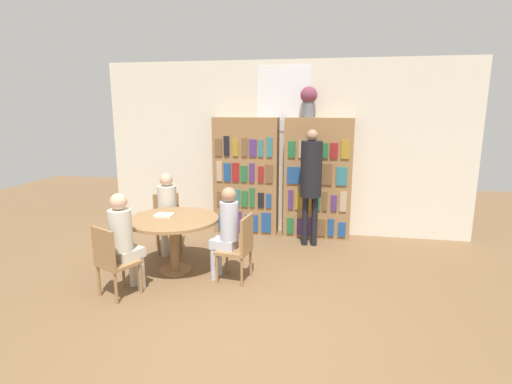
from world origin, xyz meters
The scene contains 14 objects.
ground_plane centered at (0.00, 0.00, 0.00)m, with size 16.00×16.00×0.00m, color brown.
wall_back centered at (0.00, 3.52, 1.51)m, with size 6.40×0.07×3.00m.
bookshelf_left centered at (-0.62, 3.33, 1.02)m, with size 1.13×0.34×2.04m.
bookshelf_right centered at (0.62, 3.33, 1.02)m, with size 1.13×0.34×2.04m.
flower_vase centered at (0.44, 3.33, 2.34)m, with size 0.28×0.28×0.50m.
reading_table centered at (-1.22, 1.41, 0.64)m, with size 1.23×1.23×0.76m.
chair_near_camera centered at (-1.63, 0.55, 0.48)m, with size 0.53×0.53×0.87m.
chair_left_side centered at (-1.67, 2.25, 0.48)m, with size 0.54×0.54×0.87m.
chair_far_side centered at (-0.27, 1.28, 0.48)m, with size 0.45×0.45×0.87m.
seated_reader_left centered at (-1.58, 2.10, 0.71)m, with size 0.40×0.42×1.24m.
seated_reader_right centered at (-0.45, 1.31, 0.69)m, with size 0.37×0.28×1.23m.
seated_reader_back centered at (-1.55, 0.71, 0.71)m, with size 0.38×0.41×1.24m.
librarian_standing centered at (0.54, 2.83, 1.17)m, with size 0.34×0.61×1.88m.
open_book_on_table centered at (-1.37, 1.48, 0.77)m, with size 0.24×0.18×0.03m.
Camera 1 is at (0.85, -3.45, 2.22)m, focal length 28.00 mm.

